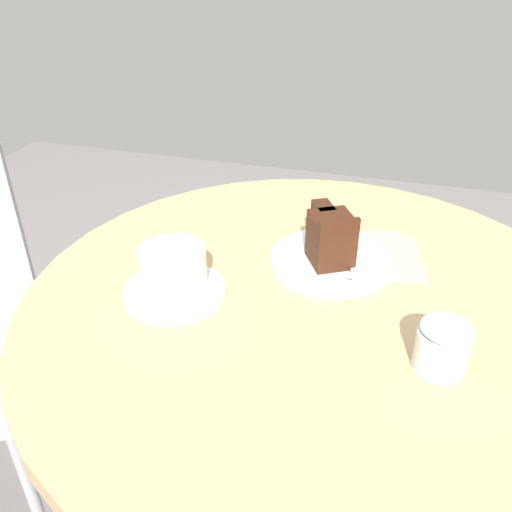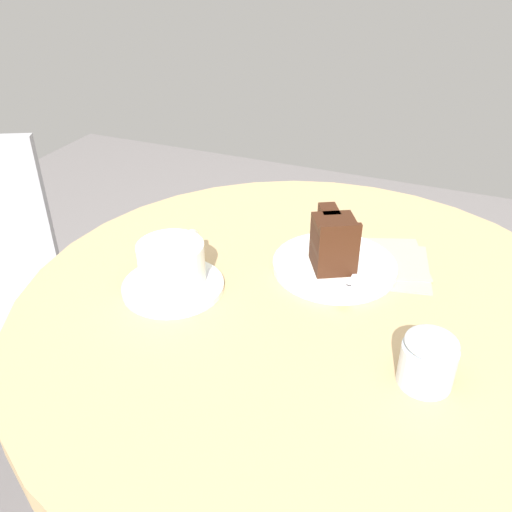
{
  "view_description": "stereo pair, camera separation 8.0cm",
  "coord_description": "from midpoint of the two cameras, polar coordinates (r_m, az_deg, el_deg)",
  "views": [
    {
      "loc": [
        -0.63,
        -0.09,
        1.2
      ],
      "look_at": [
        0.02,
        0.09,
        0.78
      ],
      "focal_mm": 38.0,
      "sensor_mm": 36.0,
      "label": 1
    },
    {
      "loc": [
        -0.6,
        -0.17,
        1.2
      ],
      "look_at": [
        0.02,
        0.09,
        0.78
      ],
      "focal_mm": 38.0,
      "sensor_mm": 36.0,
      "label": 2
    }
  ],
  "objects": [
    {
      "name": "cafe_table",
      "position": [
        0.86,
        8.09,
        -11.15
      ],
      "size": [
        0.85,
        0.85,
        0.74
      ],
      "color": "tan",
      "rests_on": "ground"
    },
    {
      "name": "saucer",
      "position": [
        0.8,
        -5.9,
        -3.26
      ],
      "size": [
        0.15,
        0.15,
        0.01
      ],
      "color": "silver",
      "rests_on": "cafe_table"
    },
    {
      "name": "coffee_cup",
      "position": [
        0.78,
        -5.94,
        -0.78
      ],
      "size": [
        0.13,
        0.1,
        0.07
      ],
      "color": "silver",
      "rests_on": "saucer"
    },
    {
      "name": "teaspoon",
      "position": [
        0.77,
        -2.94,
        -4.13
      ],
      "size": [
        0.1,
        0.03,
        0.0
      ],
      "rotation": [
        0.0,
        0.0,
        3.39
      ],
      "color": "silver",
      "rests_on": "saucer"
    },
    {
      "name": "cake_plate",
      "position": [
        0.86,
        10.92,
        -1.07
      ],
      "size": [
        0.19,
        0.19,
        0.01
      ],
      "color": "silver",
      "rests_on": "cafe_table"
    },
    {
      "name": "cake_slice",
      "position": [
        0.83,
        10.87,
        1.4
      ],
      "size": [
        0.1,
        0.08,
        0.09
      ],
      "rotation": [
        0.0,
        0.0,
        0.51
      ],
      "color": "#422619",
      "rests_on": "cake_plate"
    },
    {
      "name": "fork",
      "position": [
        0.81,
        12.94,
        -2.52
      ],
      "size": [
        0.16,
        0.02,
        0.0
      ],
      "rotation": [
        0.0,
        0.0,
        3.09
      ],
      "color": "silver",
      "rests_on": "cake_plate"
    },
    {
      "name": "napkin",
      "position": [
        0.89,
        15.82,
        -0.7
      ],
      "size": [
        0.18,
        0.17,
        0.0
      ],
      "rotation": [
        0.0,
        0.0,
        0.21
      ],
      "color": "tan",
      "rests_on": "cafe_table"
    },
    {
      "name": "sugar_pot",
      "position": [
        0.67,
        21.03,
        -10.26
      ],
      "size": [
        0.06,
        0.06,
        0.07
      ],
      "color": "silver",
      "rests_on": "cafe_table"
    }
  ]
}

